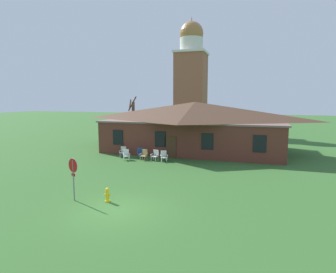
# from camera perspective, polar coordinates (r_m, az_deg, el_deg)

# --- Properties ---
(ground_plane) EXTENTS (200.00, 200.00, 0.00)m
(ground_plane) POSITION_cam_1_polar(r_m,az_deg,el_deg) (14.68, -10.51, -14.65)
(ground_plane) COLOR #336028
(brick_building) EXTENTS (18.84, 10.40, 5.29)m
(brick_building) POSITION_cam_1_polar(r_m,az_deg,el_deg) (30.87, 5.50, 2.23)
(brick_building) COLOR brown
(brick_building) RESTS_ON ground
(dome_tower) EXTENTS (5.18, 5.18, 19.12)m
(dome_tower) POSITION_cam_1_polar(r_m,az_deg,el_deg) (47.86, 4.71, 11.32)
(dome_tower) COLOR #93563D
(dome_tower) RESTS_ON ground
(stop_sign) EXTENTS (0.76, 0.31, 2.37)m
(stop_sign) POSITION_cam_1_polar(r_m,az_deg,el_deg) (16.15, -18.76, -6.64)
(stop_sign) COLOR slate
(stop_sign) RESTS_ON ground
(lawn_chair_by_porch) EXTENTS (0.73, 0.77, 0.96)m
(lawn_chair_by_porch) POSITION_cam_1_polar(r_m,az_deg,el_deg) (27.82, -9.13, -2.98)
(lawn_chair_by_porch) COLOR white
(lawn_chair_by_porch) RESTS_ON ground
(lawn_chair_near_door) EXTENTS (0.84, 0.86, 0.96)m
(lawn_chair_near_door) POSITION_cam_1_polar(r_m,az_deg,el_deg) (26.10, -8.51, -3.66)
(lawn_chair_near_door) COLOR white
(lawn_chair_near_door) RESTS_ON ground
(lawn_chair_left_end) EXTENTS (0.85, 0.87, 0.96)m
(lawn_chair_left_end) POSITION_cam_1_polar(r_m,az_deg,el_deg) (26.83, -5.64, -3.31)
(lawn_chair_left_end) COLOR #2D5693
(lawn_chair_left_end) RESTS_ON ground
(lawn_chair_middle) EXTENTS (0.66, 0.69, 0.96)m
(lawn_chair_middle) POSITION_cam_1_polar(r_m,az_deg,el_deg) (25.91, -4.89, -3.69)
(lawn_chair_middle) COLOR tan
(lawn_chair_middle) RESTS_ON ground
(lawn_chair_right_end) EXTENTS (0.70, 0.74, 0.96)m
(lawn_chair_right_end) POSITION_cam_1_polar(r_m,az_deg,el_deg) (25.66, -2.62, -3.77)
(lawn_chair_right_end) COLOR white
(lawn_chair_right_end) RESTS_ON ground
(lawn_chair_far_side) EXTENTS (0.80, 0.84, 0.96)m
(lawn_chair_far_side) POSITION_cam_1_polar(r_m,az_deg,el_deg) (25.19, -0.87, -3.98)
(lawn_chair_far_side) COLOR silver
(lawn_chair_far_side) RESTS_ON ground
(bare_tree_beside_building) EXTENTS (1.87, 1.63, 5.93)m
(bare_tree_beside_building) POSITION_cam_1_polar(r_m,az_deg,el_deg) (33.99, -7.01, 3.08)
(bare_tree_beside_building) COLOR brown
(bare_tree_beside_building) RESTS_ON ground
(fire_hydrant) EXTENTS (0.36, 0.28, 0.79)m
(fire_hydrant) POSITION_cam_1_polar(r_m,az_deg,el_deg) (15.82, -12.26, -11.60)
(fire_hydrant) COLOR gold
(fire_hydrant) RESTS_ON ground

